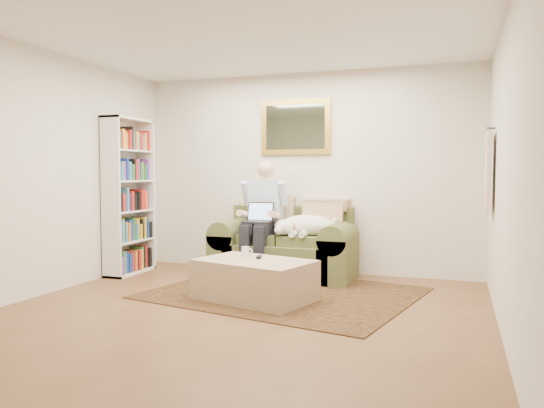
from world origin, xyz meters
The scene contains 12 objects.
room_shell centered at (0.00, 0.35, 1.30)m, with size 4.51×5.00×2.61m.
rug centered at (0.15, 1.15, 0.01)m, with size 2.66×2.13×0.01m, color black.
sofa centered at (-0.12, 2.03, 0.30)m, with size 1.73×0.88×1.04m.
seated_man centered at (-0.38, 1.87, 0.73)m, with size 0.57×0.81×1.46m, color #8CAFD8, non-canonical shape.
laptop centered at (-0.38, 1.80, 0.76)m, with size 0.34×0.27×0.24m.
sleeping_dog centered at (0.19, 1.94, 0.66)m, with size 0.71×0.45×0.26m, color white, non-canonical shape.
ottoman centered at (-0.04, 0.75, 0.21)m, with size 1.14×0.73×0.41m, color tan.
coffee_mug centered at (-0.22, 0.96, 0.46)m, with size 0.08×0.08×0.10m, color white.
tv_remote centered at (-0.03, 0.88, 0.42)m, with size 0.05×0.15×0.02m, color black.
bookshelf centered at (-2.10, 1.60, 1.00)m, with size 0.28×0.80×2.00m, color white, non-canonical shape.
wall_mirror centered at (-0.12, 2.47, 1.90)m, with size 0.94×0.04×0.72m.
hanging_shirt centered at (2.19, 1.60, 1.35)m, with size 0.06×0.52×0.90m, color beige, non-canonical shape.
Camera 1 is at (1.90, -4.22, 1.29)m, focal length 35.00 mm.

